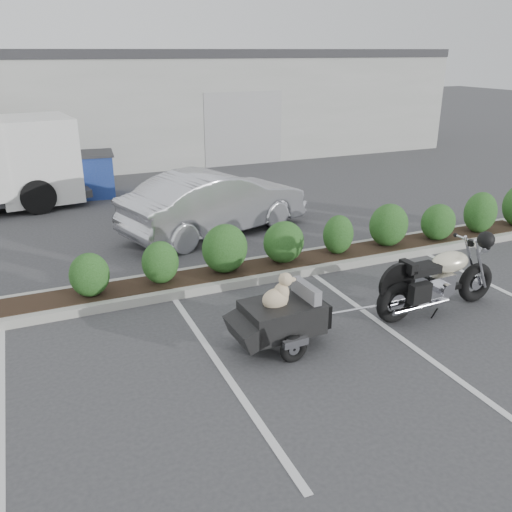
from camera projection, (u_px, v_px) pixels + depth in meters
name	position (u px, v px, depth m)	size (l,w,h in m)	color
ground	(301.00, 327.00, 8.28)	(90.00, 90.00, 0.00)	#38383A
planter_kerb	(293.00, 264.00, 10.51)	(12.00, 1.00, 0.15)	#9E9E93
building	(107.00, 101.00, 22.13)	(26.00, 10.00, 4.00)	#9EA099
motorcycle	(439.00, 280.00, 8.59)	(2.38, 0.81, 1.37)	black
pet_trailer	(281.00, 316.00, 7.60)	(1.90, 1.06, 1.13)	black
sedan	(216.00, 202.00, 12.31)	(1.53, 4.40, 1.45)	silver
dumpster	(80.00, 175.00, 15.45)	(2.02, 1.49, 1.25)	navy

